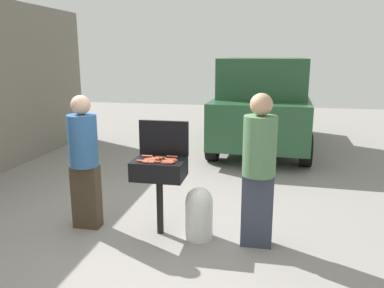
% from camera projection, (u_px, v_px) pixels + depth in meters
% --- Properties ---
extents(ground_plane, '(24.00, 24.00, 0.00)m').
position_uv_depth(ground_plane, '(143.00, 232.00, 4.68)').
color(ground_plane, gray).
extents(bbq_grill, '(0.60, 0.44, 0.91)m').
position_uv_depth(bbq_grill, '(159.00, 172.00, 4.49)').
color(bbq_grill, black).
rests_on(bbq_grill, ground).
extents(grill_lid_open, '(0.60, 0.05, 0.42)m').
position_uv_depth(grill_lid_open, '(164.00, 138.00, 4.62)').
color(grill_lid_open, black).
rests_on(grill_lid_open, bbq_grill).
extents(hot_dog_0, '(0.13, 0.03, 0.03)m').
position_uv_depth(hot_dog_0, '(147.00, 156.00, 4.57)').
color(hot_dog_0, '#C6593D').
rests_on(hot_dog_0, bbq_grill).
extents(hot_dog_1, '(0.13, 0.04, 0.03)m').
position_uv_depth(hot_dog_1, '(161.00, 157.00, 4.51)').
color(hot_dog_1, '#AD4228').
rests_on(hot_dog_1, bbq_grill).
extents(hot_dog_2, '(0.13, 0.03, 0.03)m').
position_uv_depth(hot_dog_2, '(154.00, 159.00, 4.44)').
color(hot_dog_2, '#B74C33').
rests_on(hot_dog_2, bbq_grill).
extents(hot_dog_3, '(0.13, 0.04, 0.03)m').
position_uv_depth(hot_dog_3, '(150.00, 161.00, 4.38)').
color(hot_dog_3, '#B74C33').
rests_on(hot_dog_3, bbq_grill).
extents(hot_dog_4, '(0.13, 0.03, 0.03)m').
position_uv_depth(hot_dog_4, '(148.00, 162.00, 4.31)').
color(hot_dog_4, '#C6593D').
rests_on(hot_dog_4, bbq_grill).
extents(hot_dog_5, '(0.13, 0.04, 0.03)m').
position_uv_depth(hot_dog_5, '(169.00, 162.00, 4.31)').
color(hot_dog_5, '#AD4228').
rests_on(hot_dog_5, bbq_grill).
extents(hot_dog_6, '(0.13, 0.03, 0.03)m').
position_uv_depth(hot_dog_6, '(172.00, 160.00, 4.38)').
color(hot_dog_6, '#AD4228').
rests_on(hot_dog_6, bbq_grill).
extents(hot_dog_7, '(0.13, 0.03, 0.03)m').
position_uv_depth(hot_dog_7, '(167.00, 161.00, 4.35)').
color(hot_dog_7, '#C6593D').
rests_on(hot_dog_7, bbq_grill).
extents(hot_dog_8, '(0.13, 0.03, 0.03)m').
position_uv_depth(hot_dog_8, '(155.00, 162.00, 4.33)').
color(hot_dog_8, '#B74C33').
rests_on(hot_dog_8, bbq_grill).
extents(hot_dog_9, '(0.13, 0.04, 0.03)m').
position_uv_depth(hot_dog_9, '(170.00, 159.00, 4.43)').
color(hot_dog_9, '#C6593D').
rests_on(hot_dog_9, bbq_grill).
extents(hot_dog_10, '(0.13, 0.03, 0.03)m').
position_uv_depth(hot_dog_10, '(142.00, 161.00, 4.36)').
color(hot_dog_10, '#C6593D').
rests_on(hot_dog_10, bbq_grill).
extents(hot_dog_11, '(0.13, 0.03, 0.03)m').
position_uv_depth(hot_dog_11, '(157.00, 158.00, 4.48)').
color(hot_dog_11, '#B74C33').
rests_on(hot_dog_11, bbq_grill).
extents(hot_dog_12, '(0.13, 0.04, 0.03)m').
position_uv_depth(hot_dog_12, '(167.00, 163.00, 4.28)').
color(hot_dog_12, '#C6593D').
rests_on(hot_dog_12, bbq_grill).
extents(hot_dog_13, '(0.13, 0.03, 0.03)m').
position_uv_depth(hot_dog_13, '(151.00, 159.00, 4.42)').
color(hot_dog_13, '#B74C33').
rests_on(hot_dog_13, bbq_grill).
extents(hot_dog_14, '(0.13, 0.03, 0.03)m').
position_uv_depth(hot_dog_14, '(172.00, 157.00, 4.54)').
color(hot_dog_14, '#B74C33').
rests_on(hot_dog_14, bbq_grill).
extents(propane_tank, '(0.32, 0.32, 0.62)m').
position_uv_depth(propane_tank, '(199.00, 212.00, 4.47)').
color(propane_tank, silver).
rests_on(propane_tank, ground).
extents(person_left, '(0.34, 0.34, 1.64)m').
position_uv_depth(person_left, '(84.00, 158.00, 4.64)').
color(person_left, '#3F3323').
rests_on(person_left, ground).
extents(person_right, '(0.36, 0.36, 1.71)m').
position_uv_depth(person_right, '(259.00, 166.00, 4.17)').
color(person_right, '#333847').
rests_on(person_right, ground).
extents(parked_minivan, '(2.17, 4.47, 2.02)m').
position_uv_depth(parked_minivan, '(264.00, 103.00, 8.81)').
color(parked_minivan, '#234C2D').
rests_on(parked_minivan, ground).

